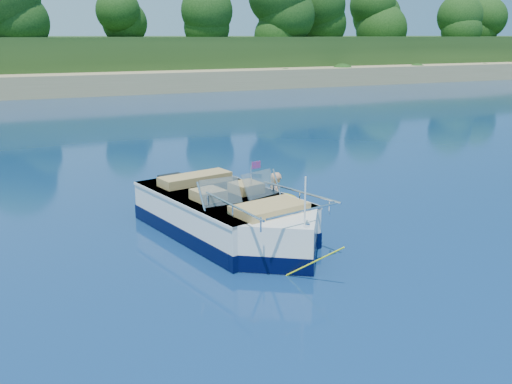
# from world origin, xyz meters

# --- Properties ---
(ground) EXTENTS (160.00, 160.00, 0.00)m
(ground) POSITION_xyz_m (0.00, 0.00, 0.00)
(ground) COLOR #092344
(ground) RESTS_ON ground
(shoreline) EXTENTS (170.00, 59.00, 6.00)m
(shoreline) POSITION_xyz_m (0.00, 63.77, 0.98)
(shoreline) COLOR #9B885A
(shoreline) RESTS_ON ground
(treeline) EXTENTS (150.00, 7.12, 8.19)m
(treeline) POSITION_xyz_m (0.04, 41.01, 5.55)
(treeline) COLOR #312010
(treeline) RESTS_ON ground
(motorboat) EXTENTS (3.00, 5.99, 2.02)m
(motorboat) POSITION_xyz_m (-1.19, 3.63, 0.39)
(motorboat) COLOR white
(motorboat) RESTS_ON ground
(tow_tube) EXTENTS (1.65, 1.65, 0.38)m
(tow_tube) POSITION_xyz_m (0.47, 5.11, 0.10)
(tow_tube) COLOR yellow
(tow_tube) RESTS_ON ground
(boy) EXTENTS (0.38, 0.82, 1.61)m
(boy) POSITION_xyz_m (0.50, 5.05, 0.00)
(boy) COLOR tan
(boy) RESTS_ON ground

